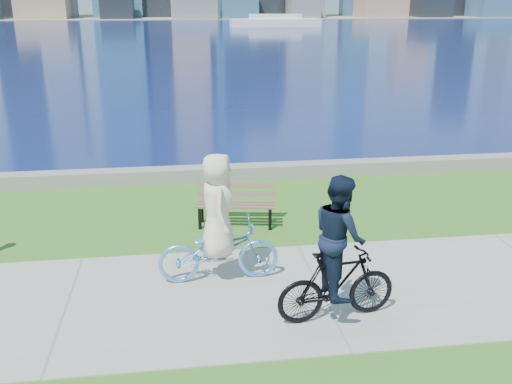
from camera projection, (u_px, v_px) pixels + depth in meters
ground at (320, 291)px, 9.23m from camera, size 320.00×320.00×0.00m
concrete_path at (320, 291)px, 9.23m from camera, size 80.00×3.50×0.02m
seawall at (263, 171)px, 14.98m from camera, size 90.00×0.50×0.35m
bay_water at (190, 32)px, 76.67m from camera, size 320.00×131.00×0.01m
far_shore at (182, 17)px, 130.98m from camera, size 320.00×30.00×0.12m
ferry_far at (275, 22)px, 90.15m from camera, size 14.15×4.04×1.92m
park_bench at (236, 201)px, 11.78m from camera, size 1.71×0.84×0.85m
cyclist_woman at (218, 235)px, 9.32m from camera, size 0.74×2.02×2.18m
cyclist_man at (338, 261)px, 8.13m from camera, size 0.77×1.85×2.21m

